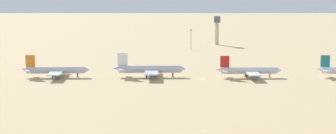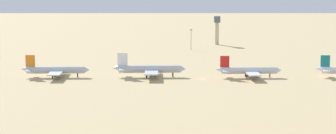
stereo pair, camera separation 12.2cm
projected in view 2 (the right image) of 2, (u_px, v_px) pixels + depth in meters
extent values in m
plane|color=tan|center=(202.00, 79.00, 331.68)|extent=(4000.00, 4000.00, 0.00)
cylinder|color=silver|center=(56.00, 70.00, 336.29)|extent=(32.02, 5.65, 3.98)
cone|color=silver|center=(87.00, 70.00, 336.69)|extent=(3.18, 3.93, 3.78)
cone|color=silver|center=(24.00, 69.00, 335.80)|extent=(4.15, 3.59, 3.38)
cube|color=orange|center=(30.00, 61.00, 335.22)|extent=(5.20, 0.77, 6.47)
cube|color=silver|center=(32.00, 68.00, 339.85)|extent=(3.54, 6.93, 0.36)
cube|color=silver|center=(29.00, 70.00, 331.97)|extent=(3.54, 6.93, 0.36)
cube|color=silver|center=(58.00, 71.00, 336.40)|extent=(8.44, 32.17, 0.56)
cylinder|color=slate|center=(61.00, 72.00, 344.01)|extent=(3.69, 2.38, 2.19)
cylinder|color=slate|center=(57.00, 76.00, 329.23)|extent=(3.69, 2.38, 2.19)
cylinder|color=black|center=(78.00, 75.00, 337.01)|extent=(0.70, 0.70, 2.19)
cylinder|color=black|center=(54.00, 75.00, 339.06)|extent=(0.70, 0.70, 2.19)
cylinder|color=black|center=(52.00, 76.00, 334.33)|extent=(0.70, 0.70, 2.19)
cylinder|color=silver|center=(150.00, 69.00, 337.68)|extent=(34.54, 6.17, 4.29)
cone|color=silver|center=(183.00, 69.00, 338.15)|extent=(3.44, 4.25, 4.08)
cone|color=silver|center=(116.00, 68.00, 337.12)|extent=(4.49, 3.88, 3.65)
cube|color=white|center=(123.00, 59.00, 336.50)|extent=(5.60, 0.84, 6.98)
cube|color=silver|center=(123.00, 67.00, 341.49)|extent=(3.83, 7.48, 0.39)
cube|color=silver|center=(122.00, 70.00, 332.99)|extent=(3.83, 7.48, 0.39)
cube|color=silver|center=(151.00, 70.00, 337.80)|extent=(9.17, 34.70, 0.60)
cylinder|color=slate|center=(153.00, 71.00, 346.01)|extent=(3.99, 2.57, 2.36)
cylinder|color=slate|center=(153.00, 75.00, 330.07)|extent=(3.99, 2.57, 2.36)
cylinder|color=black|center=(173.00, 75.00, 338.48)|extent=(0.75, 0.75, 2.36)
cylinder|color=black|center=(147.00, 74.00, 340.66)|extent=(0.75, 0.75, 2.36)
cylinder|color=black|center=(147.00, 76.00, 335.56)|extent=(0.75, 0.75, 2.36)
cylinder|color=silver|center=(249.00, 70.00, 335.42)|extent=(31.19, 6.08, 3.87)
cone|color=silver|center=(279.00, 70.00, 336.12)|extent=(3.16, 3.88, 3.68)
cone|color=silver|center=(219.00, 70.00, 334.63)|extent=(4.10, 3.56, 3.29)
cube|color=red|center=(225.00, 62.00, 334.13)|extent=(5.06, 0.84, 6.29)
cube|color=silver|center=(224.00, 69.00, 338.63)|extent=(3.56, 6.79, 0.35)
cube|color=silver|center=(226.00, 71.00, 330.96)|extent=(3.56, 6.79, 0.35)
cube|color=silver|center=(251.00, 71.00, 335.54)|extent=(8.78, 31.38, 0.54)
cylinder|color=slate|center=(250.00, 72.00, 342.95)|extent=(3.63, 2.37, 2.13)
cylinder|color=slate|center=(255.00, 76.00, 328.59)|extent=(3.63, 2.37, 2.13)
cylinder|color=black|center=(270.00, 76.00, 336.33)|extent=(0.68, 0.68, 2.13)
cylinder|color=black|center=(246.00, 75.00, 338.08)|extent=(0.68, 0.68, 2.13)
cylinder|color=black|center=(247.00, 76.00, 333.48)|extent=(0.68, 0.68, 2.13)
cone|color=white|center=(319.00, 69.00, 336.45)|extent=(4.15, 3.60, 3.34)
cube|color=#14727A|center=(325.00, 61.00, 335.48)|extent=(5.13, 0.84, 6.38)
cube|color=white|center=(324.00, 68.00, 340.03)|extent=(3.59, 6.88, 0.35)
cube|color=white|center=(326.00, 70.00, 332.29)|extent=(3.59, 6.88, 0.35)
cylinder|color=#C6B793|center=(217.00, 34.00, 508.30)|extent=(3.20, 3.20, 18.65)
cube|color=#4C5660|center=(217.00, 19.00, 506.61)|extent=(5.20, 5.20, 5.26)
cylinder|color=#59595E|center=(191.00, 40.00, 470.08)|extent=(0.36, 0.36, 15.37)
cube|color=#333333|center=(191.00, 30.00, 468.95)|extent=(1.80, 0.50, 0.50)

